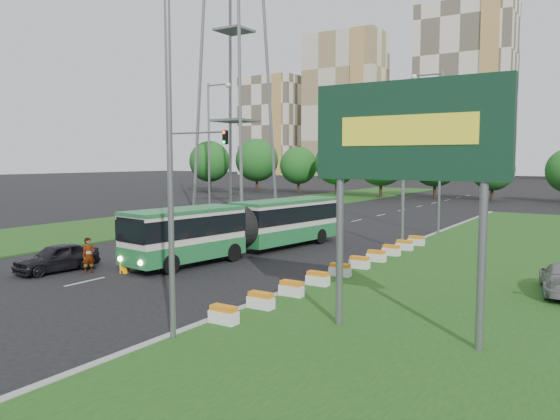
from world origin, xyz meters
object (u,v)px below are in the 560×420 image
Objects in this scene: traffic_mast_left at (185,163)px; car_left_far at (244,220)px; transmission_pylon at (234,12)px; shopping_trolley at (124,267)px; pedestrian at (89,255)px; car_left_near at (57,258)px; traffic_mast_median at (378,164)px; articulated_bus at (244,227)px; billboard at (408,142)px.

traffic_mast_left is 2.01× the size of car_left_far.
shopping_trolley is (17.05, -31.69, -21.68)m from transmission_pylon.
pedestrian is 2.79× the size of shopping_trolley.
car_left_near is at bearing 127.21° from pedestrian.
traffic_mast_median is 19.30m from car_left_near.
traffic_mast_left is 15.54m from pedestrian.
car_left_far is at bearing 133.87° from articulated_bus.
articulated_bus is 12.35m from car_left_far.
shopping_trolley is (-15.20, 2.31, -5.85)m from billboard.
car_left_far is at bearing -50.78° from transmission_pylon.
car_left_far is (-13.29, 3.93, -4.69)m from traffic_mast_median.
billboard reaches higher than car_left_far.
traffic_mast_left is at bearing -176.23° from traffic_mast_median.
traffic_mast_median is 0.50× the size of articulated_bus.
traffic_mast_median is (-7.47, 16.00, -0.81)m from billboard.
articulated_bus is at bearing 143.36° from billboard.
transmission_pylon is 11.05× the size of car_left_far.
transmission_pylon reaches higher than car_left_far.
articulated_bus reaches higher than car_left_far.
shopping_trolley is (-7.73, -13.69, -5.03)m from traffic_mast_median.
car_left_near is (4.25, -14.23, -4.64)m from traffic_mast_left.
pedestrian is at bearing 175.34° from billboard.
traffic_mast_median is 16.51m from shopping_trolley.
car_left_far is at bearing 103.47° from car_left_near.
articulated_bus is at bearing -28.56° from traffic_mast_left.
traffic_mast_median is 2.01× the size of car_left_far.
billboard is at bearing 3.99° from car_left_near.
transmission_pylon is at bearing 136.52° from car_left_far.
traffic_mast_median is 15.19m from traffic_mast_left.
billboard and traffic_mast_left have the same top height.
articulated_bus is 9.03× the size of pedestrian.
traffic_mast_left is at bearing 96.35° from shopping_trolley.
billboard is at bearing -46.52° from transmission_pylon.
shopping_trolley is (7.43, -12.69, -5.03)m from traffic_mast_left.
pedestrian reaches higher than car_left_far.
billboard is at bearing -33.55° from traffic_mast_left.
car_left_far is (-7.29, 9.91, -0.96)m from articulated_bus.
billboard is 4.49× the size of pedestrian.
traffic_mast_median is 1.92× the size of car_left_near.
shopping_trolley is (1.47, 0.95, -0.57)m from pedestrian.
traffic_mast_left is 27.03m from transmission_pylon.
traffic_mast_median is at bearing 115.03° from billboard.
car_left_near is at bearing -125.61° from traffic_mast_median.
articulated_bus is (9.16, -4.99, -3.73)m from traffic_mast_left.
billboard is 17.68m from traffic_mast_median.
pedestrian is at bearing -66.41° from traffic_mast_left.
transmission_pylon reaches higher than articulated_bus.
traffic_mast_median is 17.86m from pedestrian.
pedestrian is (-3.20, -8.66, -0.73)m from articulated_bus.
billboard reaches higher than car_left_near.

